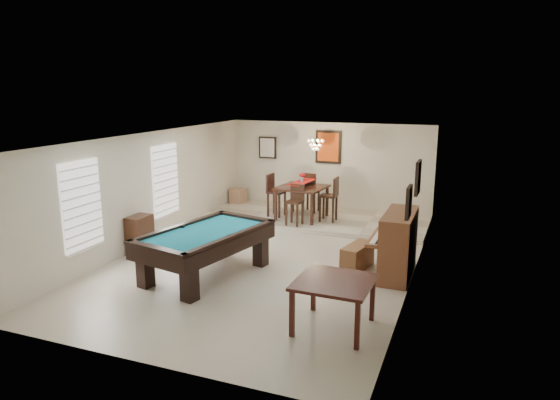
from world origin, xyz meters
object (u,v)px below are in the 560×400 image
Objects in this scene: square_table at (334,304)px; flower_vase at (302,177)px; apothecary_chest at (140,235)px; pool_table at (206,254)px; dining_chair_west at (277,195)px; upright_piano at (391,244)px; dining_chair_south at (294,205)px; dining_table at (302,200)px; dining_chair_north at (311,192)px; piano_bench at (357,257)px; dining_chair_east at (328,199)px; chandelier at (316,141)px; corner_bench at (238,196)px.

square_table is 4.46× the size of flower_vase.
apothecary_chest is at bearing -123.82° from flower_vase.
dining_chair_west is (-0.24, 4.33, 0.26)m from pool_table.
upright_piano is at bearing 34.55° from pool_table.
dining_chair_south is 0.90× the size of dining_chair_west.
flower_vase is 0.90m from dining_chair_west.
dining_table is at bearing 180.00° from flower_vase.
dining_chair_south is 0.92× the size of dining_chair_north.
dining_chair_south reaches higher than piano_bench.
dining_chair_east is at bearing 86.67° from pool_table.
square_table is 6.45m from chandelier.
dining_table is at bearing 126.63° from piano_bench.
dining_table is at bearing -81.50° from dining_chair_west.
apothecary_chest is 5.15m from dining_chair_north.
chandelier is (1.01, 0.27, 1.50)m from dining_chair_west.
apothecary_chest is at bearing -170.48° from piano_bench.
upright_piano reaches higher than piano_bench.
pool_table is 2.36× the size of square_table.
dining_chair_south reaches higher than apothecary_chest.
dining_chair_south is (-2.36, 4.87, 0.26)m from square_table.
dining_chair_north is (0.49, 5.12, 0.25)m from pool_table.
corner_bench is (-2.47, 1.77, -0.31)m from dining_chair_south.
flower_vase reaches higher than apothecary_chest.
upright_piano is at bearing 80.34° from square_table.
dining_table is 0.75m from dining_chair_east.
dining_chair_east is (3.24, 3.71, 0.28)m from apothecary_chest.
piano_bench is at bearing 94.83° from square_table.
dining_chair_west is (-0.72, -0.03, -0.54)m from flower_vase.
dining_chair_north is at bearing 88.81° from dining_table.
dining_chair_north is at bearing 126.87° from upright_piano.
dining_chair_north reaches higher than dining_table.
piano_bench is (-0.66, 0.07, -0.38)m from upright_piano.
dining_chair_north is at bearing 120.36° from piano_bench.
dining_chair_north is at bearing 60.78° from apothecary_chest.
dining_chair_south is (2.53, 3.01, 0.22)m from apothecary_chest.
upright_piano is at bearing 7.63° from apothecary_chest.
square_table is 2.62m from upright_piano.
upright_piano is 4.42m from chandelier.
flower_vase is (0.48, 4.36, 0.80)m from pool_table.
dining_chair_north is (0.02, 0.76, -0.55)m from flower_vase.
flower_vase is at bearing -91.60° from dining_chair_east.
dining_chair_east is at bearing -83.23° from dining_chair_west.
dining_chair_west is 1.47m from dining_chair_east.
flower_vase reaches higher than piano_bench.
flower_vase reaches higher than pool_table.
chandelier is (2.78, 3.96, 1.77)m from apothecary_chest.
flower_vase is (0.00, 0.00, 0.62)m from dining_table.
flower_vase is 0.21× the size of dining_chair_east.
flower_vase is at bearing 93.05° from dining_chair_north.
piano_bench is 3.11m from dining_chair_south.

